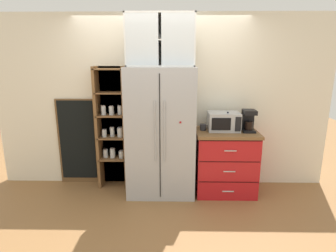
# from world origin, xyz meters

# --- Properties ---
(ground_plane) EXTENTS (10.70, 10.70, 0.00)m
(ground_plane) POSITION_xyz_m (0.00, 0.00, 0.00)
(ground_plane) COLOR olive
(wall_back_cream) EXTENTS (5.00, 0.10, 2.55)m
(wall_back_cream) POSITION_xyz_m (0.00, 0.40, 1.27)
(wall_back_cream) COLOR silver
(wall_back_cream) RESTS_ON ground
(refrigerator) EXTENTS (0.94, 0.65, 1.81)m
(refrigerator) POSITION_xyz_m (0.00, 0.04, 0.91)
(refrigerator) COLOR #ADAFB5
(refrigerator) RESTS_ON ground
(pantry_shelf_column) EXTENTS (0.49, 0.29, 1.81)m
(pantry_shelf_column) POSITION_xyz_m (-0.73, 0.28, 0.92)
(pantry_shelf_column) COLOR brown
(pantry_shelf_column) RESTS_ON ground
(counter_cabinet) EXTENTS (0.87, 0.62, 0.92)m
(counter_cabinet) POSITION_xyz_m (0.93, 0.06, 0.46)
(counter_cabinet) COLOR red
(counter_cabinet) RESTS_ON ground
(microwave) EXTENTS (0.44, 0.33, 0.26)m
(microwave) POSITION_xyz_m (0.89, 0.10, 1.05)
(microwave) COLOR #ADAFB5
(microwave) RESTS_ON counter_cabinet
(coffee_maker) EXTENTS (0.17, 0.20, 0.31)m
(coffee_maker) POSITION_xyz_m (1.22, 0.06, 1.08)
(coffee_maker) COLOR black
(coffee_maker) RESTS_ON counter_cabinet
(mug_charcoal) EXTENTS (0.12, 0.09, 0.09)m
(mug_charcoal) POSITION_xyz_m (0.60, 0.11, 0.96)
(mug_charcoal) COLOR #2D2D33
(mug_charcoal) RESTS_ON counter_cabinet
(bottle_cobalt) EXTENTS (0.06, 0.06, 0.28)m
(bottle_cobalt) POSITION_xyz_m (0.93, 0.05, 1.04)
(bottle_cobalt) COLOR navy
(bottle_cobalt) RESTS_ON counter_cabinet
(upper_cabinet) EXTENTS (0.91, 0.32, 0.67)m
(upper_cabinet) POSITION_xyz_m (0.00, 0.09, 2.15)
(upper_cabinet) COLOR silver
(upper_cabinet) RESTS_ON refrigerator
(chalkboard_menu) EXTENTS (0.60, 0.04, 1.33)m
(chalkboard_menu) POSITION_xyz_m (-1.30, 0.33, 0.67)
(chalkboard_menu) COLOR brown
(chalkboard_menu) RESTS_ON ground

